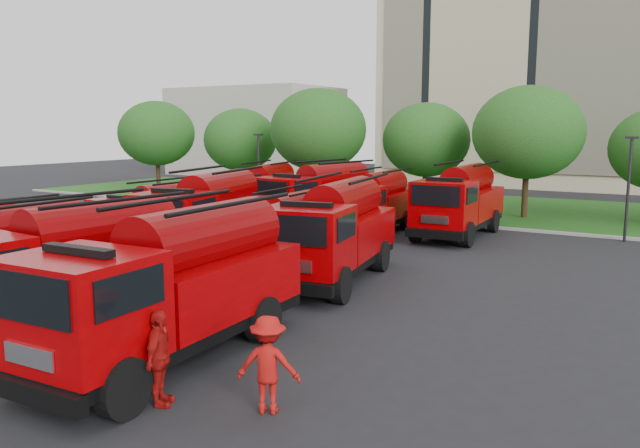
# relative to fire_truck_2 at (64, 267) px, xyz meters

# --- Properties ---
(ground) EXTENTS (140.00, 140.00, 0.00)m
(ground) POSITION_rel_fire_truck_2_xyz_m (0.05, 5.37, -1.75)
(ground) COLOR black
(ground) RESTS_ON ground
(lawn) EXTENTS (70.00, 16.00, 0.12)m
(lawn) POSITION_rel_fire_truck_2_xyz_m (0.05, 31.37, -1.69)
(lawn) COLOR #1E4412
(lawn) RESTS_ON ground
(curb) EXTENTS (70.00, 0.30, 0.14)m
(curb) POSITION_rel_fire_truck_2_xyz_m (0.05, 23.27, -1.68)
(curb) COLOR gray
(curb) RESTS_ON ground
(apartment_building) EXTENTS (30.00, 14.18, 25.00)m
(apartment_building) POSITION_rel_fire_truck_2_xyz_m (2.05, 53.31, 10.75)
(apartment_building) COLOR #BEB28D
(apartment_building) RESTS_ON ground
(side_building) EXTENTS (18.00, 12.00, 10.00)m
(side_building) POSITION_rel_fire_truck_2_xyz_m (-29.95, 49.37, 3.25)
(side_building) COLOR #A7A194
(side_building) RESTS_ON ground
(tree_0) EXTENTS (6.30, 6.30, 7.70)m
(tree_0) POSITION_rel_fire_truck_2_xyz_m (-23.95, 27.37, 3.27)
(tree_0) COLOR #382314
(tree_0) RESTS_ON ground
(tree_1) EXTENTS (5.71, 5.71, 6.98)m
(tree_1) POSITION_rel_fire_truck_2_xyz_m (-15.95, 28.37, 2.80)
(tree_1) COLOR #382314
(tree_1) RESTS_ON ground
(tree_2) EXTENTS (6.72, 6.72, 8.22)m
(tree_2) POSITION_rel_fire_truck_2_xyz_m (-7.95, 26.87, 3.61)
(tree_2) COLOR #382314
(tree_2) RESTS_ON ground
(tree_3) EXTENTS (5.88, 5.88, 7.19)m
(tree_3) POSITION_rel_fire_truck_2_xyz_m (-0.95, 29.37, 2.94)
(tree_3) COLOR #382314
(tree_3) RESTS_ON ground
(tree_4) EXTENTS (6.55, 6.55, 8.01)m
(tree_4) POSITION_rel_fire_truck_2_xyz_m (6.05, 27.87, 3.47)
(tree_4) COLOR #382314
(tree_4) RESTS_ON ground
(lamp_post_0) EXTENTS (0.60, 0.25, 5.11)m
(lamp_post_0) POSITION_rel_fire_truck_2_xyz_m (-9.95, 22.57, 1.15)
(lamp_post_0) COLOR black
(lamp_post_0) RESTS_ON ground
(lamp_post_1) EXTENTS (0.60, 0.25, 5.11)m
(lamp_post_1) POSITION_rel_fire_truck_2_xyz_m (12.05, 22.57, 1.15)
(lamp_post_1) COLOR black
(lamp_post_1) RESTS_ON ground
(fire_truck_2) EXTENTS (3.31, 7.83, 3.47)m
(fire_truck_2) POSITION_rel_fire_truck_2_xyz_m (0.00, 0.00, 0.00)
(fire_truck_2) COLOR black
(fire_truck_2) RESTS_ON ground
(fire_truck_3) EXTENTS (3.20, 8.06, 3.62)m
(fire_truck_3) POSITION_rel_fire_truck_2_xyz_m (4.13, -0.15, 0.07)
(fire_truck_3) COLOR black
(fire_truck_3) RESTS_ON ground
(fire_truck_4) EXTENTS (2.44, 6.50, 2.94)m
(fire_truck_4) POSITION_rel_fire_truck_2_xyz_m (-6.60, 10.02, -0.27)
(fire_truck_4) COLOR black
(fire_truck_4) RESTS_ON ground
(fire_truck_5) EXTENTS (4.35, 8.31, 3.60)m
(fire_truck_5) POSITION_rel_fire_truck_2_xyz_m (-3.14, 9.50, 0.06)
(fire_truck_5) COLOR black
(fire_truck_5) RESTS_ON ground
(fire_truck_6) EXTENTS (2.76, 6.64, 2.95)m
(fire_truck_6) POSITION_rel_fire_truck_2_xyz_m (0.99, 9.30, -0.26)
(fire_truck_6) COLOR black
(fire_truck_6) RESTS_ON ground
(fire_truck_7) EXTENTS (4.01, 8.21, 3.58)m
(fire_truck_7) POSITION_rel_fire_truck_2_xyz_m (3.59, 8.66, 0.05)
(fire_truck_7) COLOR black
(fire_truck_7) RESTS_ON ground
(fire_truck_8) EXTENTS (4.12, 7.69, 3.33)m
(fire_truck_8) POSITION_rel_fire_truck_2_xyz_m (-7.34, 19.51, -0.07)
(fire_truck_8) COLOR black
(fire_truck_8) RESTS_ON ground
(fire_truck_9) EXTENTS (3.93, 8.15, 3.56)m
(fire_truck_9) POSITION_rel_fire_truck_2_xyz_m (-2.81, 18.40, 0.04)
(fire_truck_9) COLOR black
(fire_truck_9) RESTS_ON ground
(fire_truck_10) EXTENTS (3.00, 7.22, 3.21)m
(fire_truck_10) POSITION_rel_fire_truck_2_xyz_m (0.47, 18.51, -0.13)
(fire_truck_10) COLOR black
(fire_truck_10) RESTS_ON ground
(fire_truck_11) EXTENTS (3.06, 7.95, 3.59)m
(fire_truck_11) POSITION_rel_fire_truck_2_xyz_m (4.53, 20.12, 0.06)
(fire_truck_11) COLOR black
(fire_truck_11) RESTS_ON ground
(firefighter_2) EXTENTS (1.09, 1.33, 1.97)m
(firefighter_2) POSITION_rel_fire_truck_2_xyz_m (5.72, -2.18, -1.75)
(firefighter_2) COLOR #9F0E0C
(firefighter_2) RESTS_ON ground
(firefighter_3) EXTENTS (1.41, 1.07, 1.95)m
(firefighter_3) POSITION_rel_fire_truck_2_xyz_m (7.77, -1.32, -1.75)
(firefighter_3) COLOR #9F0E0C
(firefighter_3) RESTS_ON ground
(firefighter_4) EXTENTS (0.85, 0.86, 1.50)m
(firefighter_4) POSITION_rel_fire_truck_2_xyz_m (-3.10, 2.94, -1.75)
(firefighter_4) COLOR black
(firefighter_4) RESTS_ON ground
(firefighter_5) EXTENTS (1.51, 0.88, 1.53)m
(firefighter_5) POSITION_rel_fire_truck_2_xyz_m (3.50, 7.14, -1.75)
(firefighter_5) COLOR #9F0E0C
(firefighter_5) RESTS_ON ground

